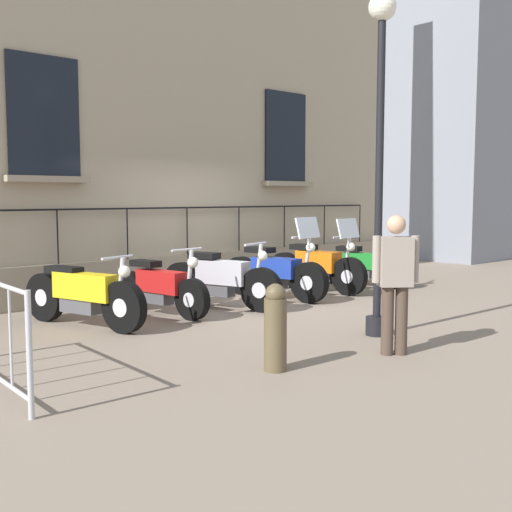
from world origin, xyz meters
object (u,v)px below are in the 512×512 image
motorcycle_red (160,288)px  motorcycle_blue (275,273)px  motorcycle_green (363,266)px  pedestrian_standing (395,277)px  motorcycle_yellow (83,295)px  motorcycle_orange (317,267)px  bollard (275,327)px  lamppost (380,138)px  motorcycle_silver (221,280)px

motorcycle_red → motorcycle_blue: bearing=88.3°
motorcycle_green → pedestrian_standing: 5.58m
motorcycle_yellow → motorcycle_orange: motorcycle_orange is taller
motorcycle_red → motorcycle_blue: 2.33m
bollard → motorcycle_red: bearing=166.3°
motorcycle_green → lamppost: 5.03m
motorcycle_blue → motorcycle_orange: 1.16m
pedestrian_standing → lamppost: bearing=138.6°
bollard → pedestrian_standing: pedestrian_standing is taller
motorcycle_orange → motorcycle_green: motorcycle_orange is taller
bollard → lamppost: bearing=99.1°
lamppost → motorcycle_silver: bearing=-175.3°
motorcycle_blue → motorcycle_orange: size_ratio=1.01×
motorcycle_red → motorcycle_green: 4.74m
motorcycle_blue → bollard: bearing=-43.4°
motorcycle_blue → pedestrian_standing: pedestrian_standing is taller
motorcycle_yellow → motorcycle_silver: size_ratio=1.01×
pedestrian_standing → bollard: bearing=-105.7°
motorcycle_red → motorcycle_silver: bearing=81.7°
motorcycle_yellow → bollard: (3.35, 0.46, 0.02)m
motorcycle_red → motorcycle_green: motorcycle_red is taller
motorcycle_silver → motorcycle_orange: bearing=93.6°
motorcycle_silver → motorcycle_orange: motorcycle_orange is taller
motorcycle_blue → motorcycle_yellow: bearing=-90.0°
motorcycle_silver → motorcycle_green: 3.69m
motorcycle_blue → motorcycle_silver: bearing=-86.1°
motorcycle_orange → motorcycle_yellow: bearing=-89.2°
motorcycle_orange → lamppost: bearing=-35.5°
motorcycle_blue → bollard: size_ratio=2.44×
motorcycle_green → motorcycle_yellow: bearing=-90.2°
motorcycle_orange → bollard: size_ratio=2.42×
motorcycle_orange → motorcycle_silver: bearing=-86.4°
lamppost → motorcycle_yellow: bearing=-139.3°
motorcycle_silver → bollard: bearing=-30.0°
lamppost → pedestrian_standing: size_ratio=2.71×
motorcycle_red → motorcycle_silver: motorcycle_silver is taller
motorcycle_red → bollard: bearing=-13.7°
motorcycle_orange → bollard: 5.51m
motorcycle_silver → motorcycle_blue: 1.28m
motorcycle_red → motorcycle_green: size_ratio=1.05×
motorcycle_yellow → motorcycle_silver: motorcycle_silver is taller
motorcycle_red → motorcycle_blue: (0.07, 2.33, 0.05)m
lamppost → bollard: bearing=-80.9°
motorcycle_blue → pedestrian_standing: bearing=-24.4°
motorcycle_blue → pedestrian_standing: size_ratio=1.40×
motorcycle_silver → motorcycle_blue: size_ratio=0.98×
motorcycle_blue → lamppost: (3.01, -1.04, 2.07)m
motorcycle_green → lamppost: bearing=-49.1°
motorcycle_red → motorcycle_green: (0.09, 4.74, -0.01)m
motorcycle_orange → motorcycle_green: 1.25m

